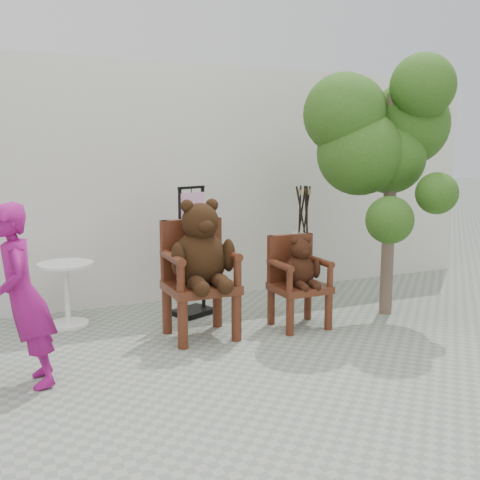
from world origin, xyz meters
The scene contains 9 objects.
ground_plane centered at (0.00, 0.00, 0.00)m, with size 60.00×60.00×0.00m, color gray.
back_wall centered at (0.00, 3.10, 1.50)m, with size 9.00×1.00×3.00m, color silver.
chair_big centered at (-0.40, 1.07, 0.82)m, with size 0.69×0.76×1.44m.
chair_small centered at (0.70, 0.96, 0.60)m, with size 0.57×0.54×1.00m.
person centered at (-2.13, 0.47, 0.75)m, with size 0.55×0.36×1.51m, color #901168.
cafe_table centered at (-1.61, 2.03, 0.44)m, with size 0.60×0.60×0.70m.
display_stand centered at (-0.20, 1.86, 0.58)m, with size 0.55×0.50×1.51m.
stool_bucket centered at (1.55, 2.30, 0.64)m, with size 0.32×0.32×1.45m.
tree centered at (1.76, 1.09, 2.13)m, with size 1.82×1.60×2.98m.
Camera 1 is at (-2.35, -4.23, 1.90)m, focal length 42.00 mm.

